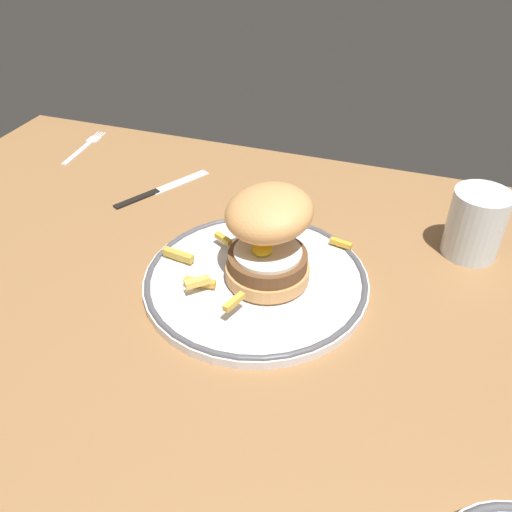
# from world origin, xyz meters

# --- Properties ---
(ground_plane) EXTENTS (1.32, 0.82, 0.04)m
(ground_plane) POSITION_xyz_m (0.00, 0.00, -0.02)
(ground_plane) COLOR olive
(dinner_plate) EXTENTS (0.29, 0.29, 0.02)m
(dinner_plate) POSITION_xyz_m (-0.04, 0.03, 0.01)
(dinner_plate) COLOR silver
(dinner_plate) RESTS_ON ground_plane
(burger) EXTENTS (0.16, 0.16, 0.12)m
(burger) POSITION_xyz_m (-0.03, 0.04, 0.07)
(burger) COLOR tan
(burger) RESTS_ON dinner_plate
(fries_pile) EXTENTS (0.24, 0.22, 0.02)m
(fries_pile) POSITION_xyz_m (-0.08, 0.06, 0.02)
(fries_pile) COLOR gold
(fries_pile) RESTS_ON dinner_plate
(water_glass) EXTENTS (0.08, 0.08, 0.09)m
(water_glass) POSITION_xyz_m (0.22, 0.20, 0.04)
(water_glass) COLOR silver
(water_glass) RESTS_ON ground_plane
(fork) EXTENTS (0.03, 0.14, 0.00)m
(fork) POSITION_xyz_m (-0.48, 0.31, 0.00)
(fork) COLOR silver
(fork) RESTS_ON ground_plane
(knife) EXTENTS (0.10, 0.16, 0.01)m
(knife) POSITION_xyz_m (-0.27, 0.20, 0.00)
(knife) COLOR black
(knife) RESTS_ON ground_plane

